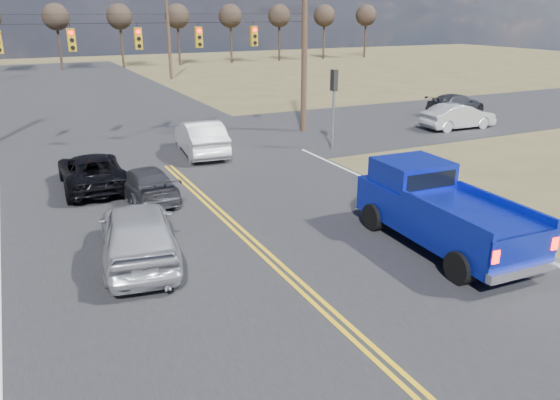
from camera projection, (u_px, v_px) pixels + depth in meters
name	position (u px, v px, depth m)	size (l,w,h in m)	color
ground	(332.00, 316.00, 12.38)	(160.00, 160.00, 0.00)	brown
road_main	(196.00, 192.00, 20.85)	(14.00, 120.00, 0.02)	#28282B
road_cross	(147.00, 147.00, 27.64)	(120.00, 12.00, 0.02)	#28282B
signal_gantry	(150.00, 44.00, 26.00)	(19.60, 4.83, 10.00)	#473323
utility_poles	(143.00, 41.00, 25.07)	(19.60, 58.32, 10.00)	#473323
treeline	(105.00, 25.00, 33.36)	(87.00, 117.80, 7.40)	#33261C
pickup_truck	(439.00, 210.00, 15.78)	(2.58, 6.08, 2.25)	black
silver_suv	(138.00, 232.00, 14.86)	(1.98, 4.92, 1.68)	#A6A7AE
black_suv	(92.00, 171.00, 21.11)	(2.26, 4.91, 1.36)	black
white_car_queue	(201.00, 137.00, 26.10)	(1.74, 5.00, 1.65)	white
dgrey_car_queue	(145.00, 183.00, 19.87)	(1.69, 4.15, 1.20)	#38383E
cross_car_east_near	(458.00, 116.00, 31.73)	(4.44, 1.55, 1.46)	#B4B8BD
cross_car_east_far	(456.00, 104.00, 36.45)	(4.53, 1.84, 1.31)	#2E2F33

